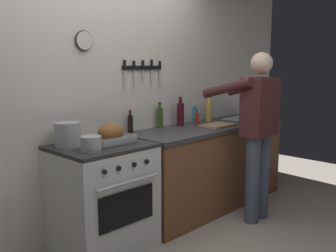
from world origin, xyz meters
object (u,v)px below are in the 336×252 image
bottle_hot_sauce (197,119)px  stove (103,198)px  bottle_cooking_oil (209,111)px  bottle_olive_oil (160,117)px  roasting_pan (111,134)px  cutting_board (218,125)px  bottle_dish_soap (195,115)px  stock_pot (68,135)px  person_cook (257,126)px  bottle_wine_red (180,114)px  saucepan (91,144)px  bottle_soy_sauce (130,123)px

bottle_hot_sauce → stove: bearing=-175.9°
bottle_cooking_oil → bottle_hot_sauce: size_ratio=1.75×
bottle_olive_oil → bottle_hot_sauce: bearing=-20.5°
roasting_pan → bottle_hot_sauce: 1.24m
roasting_pan → cutting_board: (1.34, -0.09, -0.07)m
bottle_olive_oil → bottle_dish_soap: bottle_olive_oil is taller
roasting_pan → stock_pot: stock_pot is taller
person_cook → roasting_pan: (-1.36, 0.56, 0.02)m
roasting_pan → bottle_wine_red: (1.09, 0.21, 0.05)m
bottle_wine_red → bottle_olive_oil: 0.26m
stock_pot → bottle_dish_soap: 1.61m
stock_pot → bottle_olive_oil: (1.15, 0.13, 0.01)m
stock_pot → saucepan: stock_pot is taller
roasting_pan → bottle_dish_soap: bottle_dish_soap is taller
stock_pot → bottle_cooking_oil: size_ratio=0.70×
roasting_pan → cutting_board: roasting_pan is taller
bottle_olive_oil → bottle_dish_soap: size_ratio=1.18×
roasting_pan → bottle_soy_sauce: bearing=31.3°
bottle_wine_red → bottle_olive_oil: bottle_wine_red is taller
stock_pot → bottle_soy_sauce: 0.76m
cutting_board → bottle_dish_soap: 0.29m
bottle_cooking_oil → roasting_pan: bearing=-173.5°
bottle_wine_red → bottle_hot_sauce: bottle_wine_red is taller
person_cook → saucepan: bearing=76.4°
cutting_board → bottle_olive_oil: 0.63m
stock_pot → bottle_olive_oil: size_ratio=0.77×
stock_pot → saucepan: bearing=-82.1°
bottle_wine_red → saucepan: bearing=-166.2°
bottle_hot_sauce → bottle_olive_oil: bearing=159.5°
bottle_wine_red → stove: bearing=-170.5°
stove → bottle_hot_sauce: bearing=4.1°
stock_pot → bottle_hot_sauce: stock_pot is taller
bottle_dish_soap → bottle_olive_oil: bearing=170.6°
bottle_wine_red → bottle_dish_soap: 0.21m
bottle_wine_red → bottle_dish_soap: size_ratio=1.37×
stock_pot → bottle_wine_red: size_ratio=0.67×
roasting_pan → stock_pot: (-0.32, 0.14, 0.02)m
bottle_hot_sauce → bottle_wine_red: bearing=146.0°
bottle_dish_soap → roasting_pan: bearing=-171.8°
stove → bottle_olive_oil: size_ratio=3.41×
stove → bottle_soy_sauce: size_ratio=4.09×
bottle_soy_sauce → bottle_wine_red: bearing=-4.7°
cutting_board → bottle_hot_sauce: size_ratio=2.15×
bottle_soy_sauce → bottle_dish_soap: bearing=-5.2°
cutting_board → bottle_dish_soap: (-0.05, 0.28, 0.08)m
stock_pot → cutting_board: 1.68m
stock_pot → cutting_board: size_ratio=0.57×
person_cook → bottle_cooking_oil: (0.17, 0.73, 0.07)m
cutting_board → bottle_dish_soap: bearing=100.3°
roasting_pan → bottle_hot_sauce: size_ratio=2.11×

